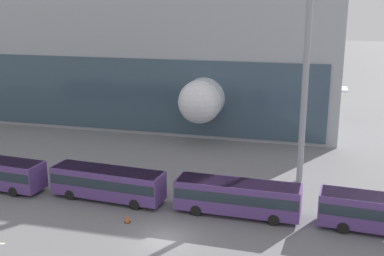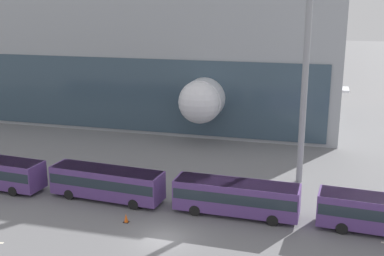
{
  "view_description": "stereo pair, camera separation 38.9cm",
  "coord_description": "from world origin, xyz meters",
  "px_view_note": "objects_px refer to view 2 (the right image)",
  "views": [
    {
      "loc": [
        11.27,
        -33.54,
        18.55
      ],
      "look_at": [
        -3.14,
        20.02,
        4.0
      ],
      "focal_mm": 45.0,
      "sensor_mm": 36.0,
      "label": 1
    },
    {
      "loc": [
        11.64,
        -33.43,
        18.55
      ],
      "look_at": [
        -3.14,
        20.02,
        4.0
      ],
      "focal_mm": 45.0,
      "sensor_mm": 36.0,
      "label": 2
    }
  ],
  "objects_px": {
    "airliner_at_gate_far": "(228,80)",
    "traffic_cone_0": "(126,218)",
    "floodlight_mast": "(309,18)",
    "shuttle_bus_3": "(236,196)",
    "shuttle_bus_2": "(107,181)"
  },
  "relations": [
    {
      "from": "airliner_at_gate_far",
      "to": "traffic_cone_0",
      "type": "relative_size",
      "value": 54.71
    },
    {
      "from": "airliner_at_gate_far",
      "to": "floodlight_mast",
      "type": "xyz_separation_m",
      "value": [
        13.8,
        -29.97,
        11.21
      ]
    },
    {
      "from": "airliner_at_gate_far",
      "to": "traffic_cone_0",
      "type": "distance_m",
      "value": 44.35
    },
    {
      "from": "airliner_at_gate_far",
      "to": "shuttle_bus_3",
      "type": "relative_size",
      "value": 3.93
    },
    {
      "from": "floodlight_mast",
      "to": "shuttle_bus_2",
      "type": "bearing_deg",
      "value": -150.9
    },
    {
      "from": "airliner_at_gate_far",
      "to": "shuttle_bus_2",
      "type": "xyz_separation_m",
      "value": [
        -3.85,
        -39.79,
        -3.99
      ]
    },
    {
      "from": "shuttle_bus_2",
      "to": "floodlight_mast",
      "type": "distance_m",
      "value": 25.28
    },
    {
      "from": "shuttle_bus_2",
      "to": "traffic_cone_0",
      "type": "relative_size",
      "value": 14.07
    },
    {
      "from": "shuttle_bus_2",
      "to": "airliner_at_gate_far",
      "type": "bearing_deg",
      "value": 88.75
    },
    {
      "from": "shuttle_bus_2",
      "to": "traffic_cone_0",
      "type": "distance_m",
      "value": 5.82
    },
    {
      "from": "traffic_cone_0",
      "to": "shuttle_bus_3",
      "type": "bearing_deg",
      "value": 24.62
    },
    {
      "from": "floodlight_mast",
      "to": "traffic_cone_0",
      "type": "bearing_deg",
      "value": -134.73
    },
    {
      "from": "airliner_at_gate_far",
      "to": "shuttle_bus_2",
      "type": "height_order",
      "value": "airliner_at_gate_far"
    },
    {
      "from": "shuttle_bus_2",
      "to": "traffic_cone_0",
      "type": "bearing_deg",
      "value": -44.27
    },
    {
      "from": "floodlight_mast",
      "to": "airliner_at_gate_far",
      "type": "bearing_deg",
      "value": 114.72
    }
  ]
}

